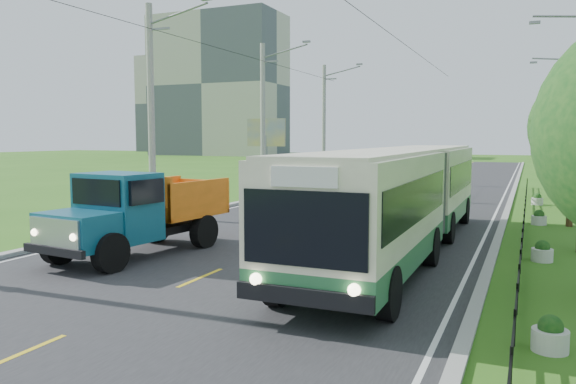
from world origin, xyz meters
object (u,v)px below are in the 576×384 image
Objects in this scene: tree_fourth at (574,143)px; planter_far at (537,200)px; planter_mid at (539,218)px; bus at (401,192)px; billboard_left at (266,137)px; tree_back at (561,140)px; planter_near at (542,252)px; planter_front at (550,336)px; streetlight_far at (574,121)px; dump_truck at (139,208)px; pole_far at (324,123)px; pole_near at (152,111)px; tree_fifth at (567,137)px; pole_mid at (263,118)px.

tree_fourth reaches higher than planter_far.
bus is at bearing -117.52° from planter_mid.
tree_back is at bearing 6.31° from billboard_left.
planter_far is (0.00, 16.00, 0.00)m from planter_near.
tree_fourth is at bearing 56.59° from bus.
planter_front is (-1.26, -28.14, -3.37)m from tree_back.
streetlight_far is at bearing 74.08° from bus.
tree_back is at bearing 90.00° from tree_fourth.
pole_far is at bearing 105.17° from dump_truck.
pole_near is 20.70m from planter_front.
pole_far is (0.00, 24.00, 0.00)m from pole_near.
bus is at bearing -14.92° from pole_near.
tree_fourth is 1.04× the size of billboard_left.
tree_fifth is (18.12, 11.14, -1.24)m from pole_near.
planter_near is 4.69m from bus.
dump_truck is (-7.75, -3.80, -0.48)m from bus.
planter_near is (-2.04, -22.00, -4.62)m from streetlight_far.
tree_fourth is 0.60× the size of streetlight_far.
streetlight_far reaches higher than tree_back.
billboard_left reaches higher than bus.
dump_truck reaches higher than planter_near.
tree_fifth is 0.86× the size of dump_truck.
tree_fifth is 14.64m from planter_near.
tree_back is (18.12, 5.14, -1.44)m from pole_mid.
planter_mid is (-2.04, -14.00, -4.62)m from streetlight_far.
pole_far is 14.93× the size of planter_mid.
pole_near is 14.93× the size of planter_near.
pole_near reaches higher than dump_truck.
tree_fourth is 6.01m from tree_fifth.
pole_mid is at bearing -164.16° from tree_back.
planter_near is 8.00m from planter_mid.
bus is at bearing -50.77° from pole_mid.
planter_near is (-1.26, -14.14, -3.57)m from tree_fifth.
planter_near is at bearing 25.34° from dump_truck.
bus is at bearing 119.54° from planter_front.
pole_near is 24.98m from tree_back.
tree_fifth is (18.12, -0.86, -1.24)m from pole_mid.
tree_back is 5.48m from planter_far.
tree_back reaches higher than planter_front.
billboard_left is at bearing 126.92° from bus.
pole_near is 15.10m from billboard_left.
pole_far is at bearing 133.85° from tree_fourth.
pole_mid is 18.18m from tree_fifth.
planter_front is (-1.26, -22.14, -3.57)m from tree_fifth.
tree_fourth is (18.12, 5.14, -1.51)m from pole_near.
bus is (-5.60, -8.48, -1.56)m from tree_fourth.
dump_truck reaches higher than planter_front.
bus is (12.52, -3.34, -3.07)m from pole_near.
planter_mid is at bearing -98.30° from streetlight_far.
tree_fifth is at bearing -11.28° from billboard_left.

